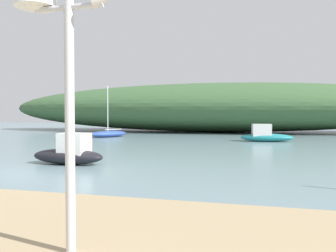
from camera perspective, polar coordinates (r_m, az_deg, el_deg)
The scene contains 6 objects.
ground_plane at distance 12.43m, azimuth -18.37°, elevation -7.08°, with size 120.00×120.00×0.00m, color gray.
distant_hill at distance 39.11m, azimuth 6.88°, elevation 3.01°, with size 48.63×13.04×5.34m, color #3D6038.
mast_structure at distance 4.78m, azimuth -19.14°, elevation 15.61°, with size 1.30×0.51×3.49m.
sailboat_far_right at distance 29.87m, azimuth -9.77°, elevation -1.23°, with size 2.96×3.57×4.30m.
motorboat_near_shore at distance 25.57m, azimuth 15.56°, elevation -1.47°, with size 3.77×1.72×1.24m.
motorboat_east_reach at distance 14.02m, azimuth -15.76°, elevation -4.24°, with size 3.01×1.20×1.20m.
Camera 1 is at (6.76, -10.26, 1.93)m, focal length 37.40 mm.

